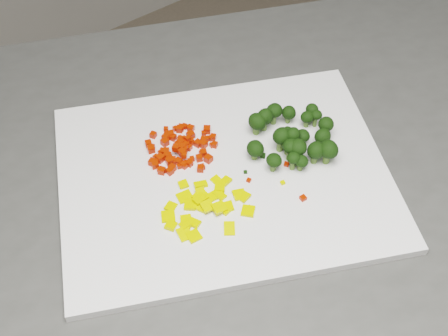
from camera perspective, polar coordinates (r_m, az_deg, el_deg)
cutting_board at (r=0.79m, az=-0.00°, el=-0.73°), size 0.51×0.46×0.01m
carrot_pile at (r=0.81m, az=-3.93°, el=2.28°), size 0.09×0.09×0.03m
pepper_pile at (r=0.75m, az=-1.67°, el=-3.12°), size 0.11×0.11×0.01m
broccoli_pile at (r=0.81m, az=6.23°, el=3.49°), size 0.11×0.11×0.05m
carrot_cube_0 at (r=0.79m, az=-2.02°, el=0.10°), size 0.01×0.01×0.01m
carrot_cube_1 at (r=0.82m, az=-1.09°, el=2.12°), size 0.01×0.01×0.01m
carrot_cube_2 at (r=0.81m, az=-4.27°, el=2.28°), size 0.01×0.01×0.01m
carrot_cube_3 at (r=0.80m, az=-4.02°, el=1.93°), size 0.01×0.01×0.01m
carrot_cube_4 at (r=0.80m, az=-4.74°, el=0.71°), size 0.01×0.01×0.01m
carrot_cube_5 at (r=0.84m, az=-5.33°, el=3.55°), size 0.01×0.01×0.01m
carrot_cube_6 at (r=0.81m, az=-5.20°, el=1.16°), size 0.01×0.01×0.01m
carrot_cube_7 at (r=0.79m, az=-3.75°, el=0.30°), size 0.01×0.01×0.01m
carrot_cube_8 at (r=0.81m, az=-3.23°, el=1.89°), size 0.01×0.01×0.01m
carrot_cube_9 at (r=0.81m, az=-6.69°, el=1.73°), size 0.01×0.01×0.01m
carrot_cube_10 at (r=0.81m, az=-3.66°, el=2.05°), size 0.01×0.01×0.01m
carrot_cube_11 at (r=0.81m, az=-3.77°, el=2.03°), size 0.01×0.01×0.01m
carrot_cube_12 at (r=0.81m, az=-3.35°, el=2.70°), size 0.01×0.01×0.01m
carrot_cube_13 at (r=0.80m, az=-2.94°, el=0.84°), size 0.01×0.01×0.01m
carrot_cube_14 at (r=0.80m, az=-4.42°, el=1.86°), size 0.01×0.01×0.01m
carrot_cube_15 at (r=0.84m, az=-3.22°, el=3.73°), size 0.01×0.01×0.01m
carrot_cube_16 at (r=0.80m, az=-4.16°, el=0.58°), size 0.01×0.01×0.01m
carrot_cube_17 at (r=0.79m, az=-3.62°, el=0.14°), size 0.01×0.01×0.01m
carrot_cube_18 at (r=0.79m, az=-3.17°, el=0.41°), size 0.01×0.01×0.01m
carrot_cube_19 at (r=0.80m, az=-6.02°, el=0.94°), size 0.01×0.01×0.01m
carrot_cube_20 at (r=0.81m, az=-3.66°, el=1.90°), size 0.01×0.01×0.01m
carrot_cube_21 at (r=0.84m, az=-3.93°, el=3.71°), size 0.01×0.01×0.01m
carrot_cube_22 at (r=0.83m, az=-6.49°, el=3.03°), size 0.01×0.01×0.01m
carrot_cube_23 at (r=0.81m, az=-4.01°, el=2.39°), size 0.01×0.01×0.01m
carrot_cube_24 at (r=0.80m, az=-3.61°, el=1.76°), size 0.01×0.01×0.01m
carrot_cube_25 at (r=0.83m, az=-1.87°, el=3.21°), size 0.01×0.01×0.01m
carrot_cube_26 at (r=0.79m, az=-5.71°, el=-0.25°), size 0.01×0.01×0.01m
carrot_cube_27 at (r=0.81m, az=-5.30°, el=1.52°), size 0.01×0.01×0.01m
carrot_cube_28 at (r=0.83m, az=-5.21°, el=3.10°), size 0.01×0.01×0.01m
carrot_cube_29 at (r=0.82m, az=-6.64°, el=1.85°), size 0.01×0.01×0.01m
carrot_cube_30 at (r=0.80m, az=-1.90°, el=1.38°), size 0.01×0.01×0.01m
carrot_cube_31 at (r=0.83m, az=-3.12°, el=2.98°), size 0.01×0.01×0.01m
carrot_cube_32 at (r=0.80m, az=-1.44°, el=0.84°), size 0.01×0.01×0.01m
carrot_cube_33 at (r=0.81m, az=-3.73°, el=2.02°), size 0.01×0.01×0.01m
carrot_cube_34 at (r=0.82m, az=-1.93°, el=2.66°), size 0.01×0.01×0.01m
carrot_cube_35 at (r=0.80m, az=-5.98°, el=0.73°), size 0.01×0.01×0.01m
carrot_cube_36 at (r=0.80m, az=-5.86°, el=0.90°), size 0.01×0.01×0.01m
carrot_cube_37 at (r=0.82m, az=-4.00°, el=2.72°), size 0.01×0.01×0.01m
carrot_cube_38 at (r=0.80m, az=-3.85°, el=1.45°), size 0.01×0.01×0.01m
carrot_cube_39 at (r=0.81m, az=-2.06°, el=1.36°), size 0.01×0.01×0.01m
carrot_cube_40 at (r=0.80m, az=-4.45°, el=0.60°), size 0.01×0.01×0.01m
carrot_cube_41 at (r=0.80m, az=-2.29°, el=0.91°), size 0.01×0.01×0.01m
carrot_cube_42 at (r=0.82m, az=-3.07°, el=2.51°), size 0.01×0.01×0.01m
carrot_cube_43 at (r=0.82m, az=-0.87°, el=2.15°), size 0.01×0.01×0.01m
carrot_cube_44 at (r=0.80m, az=-3.11°, el=0.55°), size 0.01×0.01×0.01m
carrot_cube_45 at (r=0.83m, az=-5.34°, el=2.80°), size 0.01×0.01×0.01m
carrot_cube_46 at (r=0.83m, az=-3.07°, el=3.01°), size 0.01×0.01×0.01m
carrot_cube_47 at (r=0.80m, az=-5.02°, el=0.62°), size 0.01×0.01×0.01m
carrot_cube_48 at (r=0.79m, az=-2.17°, el=-0.04°), size 0.01×0.01×0.01m
carrot_cube_49 at (r=0.80m, az=-3.46°, el=0.45°), size 0.01×0.01×0.01m
carrot_cube_50 at (r=0.82m, az=-3.51°, el=2.22°), size 0.01×0.01×0.01m
carrot_cube_51 at (r=0.84m, az=-3.64°, el=3.83°), size 0.01×0.01×0.01m
carrot_cube_52 at (r=0.82m, az=-6.93°, el=2.23°), size 0.01×0.01×0.01m
carrot_cube_53 at (r=0.80m, az=-5.11°, el=1.04°), size 0.01×0.01×0.01m
carrot_cube_54 at (r=0.83m, az=-5.27°, el=2.60°), size 0.01×0.01×0.01m
carrot_cube_55 at (r=0.82m, az=-5.44°, el=2.36°), size 0.01×0.01×0.01m
carrot_cube_56 at (r=0.79m, az=-4.97°, el=-0.29°), size 0.01×0.01×0.01m
carrot_cube_57 at (r=0.81m, az=-4.46°, el=1.87°), size 0.01×0.01×0.01m
carrot_cube_58 at (r=0.80m, az=-4.94°, el=0.78°), size 0.01×0.01×0.01m
carrot_cube_59 at (r=0.82m, az=-3.79°, el=2.01°), size 0.01×0.01×0.01m
carrot_cube_60 at (r=0.82m, az=-1.00°, el=2.85°), size 0.01×0.01×0.01m
carrot_cube_61 at (r=0.81m, az=-1.90°, el=2.19°), size 0.01×0.01×0.01m
carrot_cube_62 at (r=0.80m, az=-6.57°, el=0.54°), size 0.01×0.01×0.01m
carrot_cube_63 at (r=0.79m, az=-3.65°, el=1.18°), size 0.01×0.01×0.01m
carrot_cube_64 at (r=0.79m, az=-5.83°, el=-0.21°), size 0.01×0.01×0.01m
carrot_cube_65 at (r=0.79m, az=-4.77°, el=-0.00°), size 0.01×0.01×0.01m
carrot_cube_66 at (r=0.83m, az=-4.04°, el=2.74°), size 0.01×0.01×0.01m
carrot_cube_67 at (r=0.83m, az=-1.57°, el=3.52°), size 0.01×0.01×0.01m
carrot_cube_68 at (r=0.80m, az=-6.30°, el=0.28°), size 0.01×0.01×0.01m
carrot_cube_69 at (r=0.84m, az=-4.09°, el=3.57°), size 0.01×0.01×0.01m
carrot_cube_70 at (r=0.82m, az=-2.40°, el=2.26°), size 0.01×0.01×0.01m
carrot_cube_71 at (r=0.81m, az=-5.62°, el=1.50°), size 0.01×0.01×0.01m
carrot_cube_72 at (r=0.81m, az=-6.23°, el=0.97°), size 0.01×0.01×0.01m
carrot_cube_73 at (r=0.79m, az=-4.09°, el=0.17°), size 0.01×0.01×0.01m
carrot_cube_74 at (r=0.83m, az=-4.70°, el=2.82°), size 0.01×0.01×0.01m
carrot_cube_75 at (r=0.83m, az=-4.91°, el=3.06°), size 0.01×0.01×0.01m
carrot_cube_76 at (r=0.82m, az=-1.61°, el=2.67°), size 0.01×0.01×0.01m
carrot_cube_77 at (r=0.81m, az=-5.81°, el=1.39°), size 0.01×0.01×0.01m
carrot_cube_78 at (r=0.84m, az=-4.49°, el=3.62°), size 0.01×0.01×0.01m
carrot_cube_79 at (r=0.84m, az=-3.04°, el=3.62°), size 0.01×0.01×0.01m
carrot_cube_80 at (r=0.82m, az=-3.67°, el=2.67°), size 0.01×0.01×0.01m
carrot_cube_81 at (r=0.82m, az=-1.16°, el=2.77°), size 0.01×0.01×0.01m
pepper_chunk_0 at (r=0.77m, az=-1.99°, el=-2.37°), size 0.01×0.02×0.00m
pepper_chunk_1 at (r=0.75m, az=-0.45°, el=-3.65°), size 0.02×0.02×0.01m
pepper_chunk_2 at (r=0.75m, az=-1.40°, el=-3.49°), size 0.01×0.01×0.01m
pepper_chunk_3 at (r=0.75m, az=-1.54°, el=-3.50°), size 0.02×0.02×0.01m
pepper_chunk_4 at (r=0.76m, az=-3.11°, el=-3.34°), size 0.02×0.02×0.01m
pepper_chunk_5 at (r=0.76m, az=-3.62°, el=-2.65°), size 0.02×0.02×0.01m
pepper_chunk_6 at (r=0.74m, az=-3.56°, el=-5.22°), size 0.01×0.02×0.00m
pepper_chunk_7 at (r=0.73m, az=0.49°, el=-5.56°), size 0.02×0.02×0.01m
pepper_chunk_8 at (r=0.74m, az=-3.49°, el=-4.78°), size 0.02×0.02×0.00m
pepper_chunk_9 at (r=0.73m, az=-2.77°, el=-6.23°), size 0.02×0.02×0.01m
pepper_chunk_10 at (r=0.74m, az=-2.77°, el=-5.03°), size 0.02×0.02×0.01m
pepper_chunk_11 at (r=0.76m, az=-0.40°, el=-2.49°), size 0.01×0.02×0.01m
pepper_chunk_12 at (r=0.76m, az=1.42°, el=-2.45°), size 0.02×0.02×0.01m
pepper_chunk_13 at (r=0.78m, az=-0.60°, el=-1.22°), size 0.01×0.02×0.00m
pepper_chunk_14 at (r=0.75m, az=2.22°, el=-3.95°), size 0.02×0.02×0.01m
pepper_chunk_15 at (r=0.75m, az=0.32°, el=-3.55°), size 0.02×0.02×0.01m
pepper_chunk_16 at (r=0.75m, az=-1.90°, el=-3.42°), size 0.01×0.01×0.00m
pepper_chunk_17 at (r=0.78m, az=0.07°, el=-1.25°), size 0.02×0.01×0.01m
pepper_chunk_18 at (r=0.75m, az=-5.13°, el=-4.43°), size 0.02×0.02×0.00m
pepper_chunk_19 at (r=0.73m, az=-3.63°, el=-6.03°), size 0.02×0.02×0.01m
pepper_chunk_20 at (r=0.75m, az=-0.03°, el=-3.77°), size 0.01×0.02×0.01m
pepper_chunk_21 at (r=0.74m, az=-4.88°, el=-5.27°), size 0.02×0.02×0.01m
pepper_chunk_22 at (r=0.76m, az=-2.30°, el=-2.66°), size 0.02×0.02×0.01m
pepper_chunk_23 at (r=0.75m, az=-2.08°, el=-3.68°), size 0.02×0.02×0.01m
pepper_chunk_24 at (r=0.76m, az=-0.98°, el=-2.58°), size 0.02×0.01×0.00m
pepper_chunk_25 at (r=0.77m, az=-3.74°, el=-1.51°), size 0.01×0.01×0.01m
pepper_chunk_26 at (r=0.76m, az=1.74°, el=-2.59°), size 0.02×0.02×0.01m
pepper_chunk_27 at (r=0.77m, az=-0.37°, el=-1.71°), size 0.02×0.02×0.01m
pepper_chunk_28 at (r=0.76m, az=-2.13°, el=-2.31°), size 0.02×0.02×0.01m
pepper_chunk_29 at (r=0.75m, az=-2.17°, el=-2.83°), size 0.02×0.01×0.01m
pepper_chunk_30 at (r=0.77m, az=-2.15°, el=-1.52°), size 0.02×0.01×0.01m
pepper_chunk_31 at (r=0.76m, az=-4.88°, el=-3.53°), size 0.02×0.02×0.00m
pepper_chunk_32 at (r=0.75m, az=0.19°, el=-3.71°), size 0.01×0.01×0.01m
pepper_chunk_33 at (r=0.74m, az=-3.52°, el=-5.21°), size 0.01×0.01×0.01m
broccoli_floret_0 at (r=0.80m, az=8.31°, el=1.29°), size 0.03×0.03×0.03m
broccoli_floret_1 at (r=0.83m, az=3.70°, el=4.35°), size 0.03×0.03×0.03m
broccoli_floret_2 at (r=0.84m, az=4.56°, el=4.90°), size 0.03×0.03×0.03m
broccoli_floret_3 at (r=0.82m, az=2.99°, el=3.94°), size 0.03×0.03×0.03m
broccoli_floret_4 at (r=0.79m, az=6.68°, el=1.52°), size 0.03×0.03×0.03m
broccoli_floret_5 at (r=0.80m, az=9.43°, el=1.34°), size 0.03×0.03×0.03m
broccoli_floret_6 at (r=0.83m, az=9.20°, el=3.59°), size 0.03×0.03×0.03m
broccoli_floret_7 at (r=0.78m, az=4.52°, el=0.44°), size 0.03×0.03×0.03m
broccoli_floret_8 at (r=0.81m, az=5.75°, el=2.91°), size 0.02×0.02×0.03m
broccoli_floret_9 at (r=0.84m, az=7.55°, el=4.40°), size 0.03×0.03×0.02m
broccoli_floret_10 at (r=0.84m, az=8.35°, el=4.47°), size 0.02×0.02×0.03m
broccoli_floret_11 at (r=0.84m, az=5.88°, el=4.80°), size 0.03×0.03×0.02m
broccoli_floret_12 at (r=0.80m, az=6.26°, el=2.83°), size 0.03×0.03×0.02m
broccoli_floret_13 at (r=0.82m, az=8.92°, el=2.67°), size 0.03×0.03×0.03m
broccoli_floret_14 at (r=0.80m, az=5.19°, el=2.52°), size 0.03×0.03×0.04m
broccoli_floret_15 at (r=0.82m, az=7.14°, el=2.71°), size 0.02×0.02×0.02m
broccoli_floret_16 at (r=0.79m, az=7.00°, el=0.40°), size 0.02×0.02×0.02m
broccoli_floret_17 at (r=0.80m, az=2.82°, el=1.54°), size 0.03×0.03×0.03m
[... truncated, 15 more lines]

